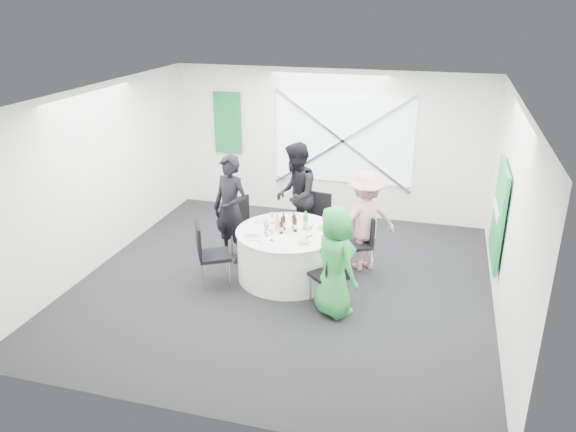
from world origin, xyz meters
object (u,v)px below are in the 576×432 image
(chair_back_left, at_px, (243,222))
(green_water_bottle, at_px, (306,222))
(chair_front_left, at_px, (208,250))
(person_woman_green, at_px, (335,261))
(chair_back, at_px, (316,217))
(chair_back_right, at_px, (362,239))
(person_man_back_left, at_px, (231,209))
(person_woman_pink, at_px, (365,221))
(clear_water_bottle, at_px, (277,223))
(banquet_table, at_px, (288,254))
(person_man_back, at_px, (296,195))
(chair_front_right, at_px, (332,272))

(chair_back_left, bearing_deg, green_water_bottle, -78.89)
(chair_front_left, xyz_separation_m, person_woman_green, (1.93, -0.24, 0.19))
(chair_back, bearing_deg, chair_front_left, -116.55)
(chair_back_right, xyz_separation_m, person_man_back_left, (-2.08, -0.17, 0.34))
(chair_back_right, relative_size, green_water_bottle, 3.20)
(chair_back_right, distance_m, person_woman_pink, 0.28)
(person_woman_green, xyz_separation_m, clear_water_bottle, (-1.04, 0.81, 0.10))
(banquet_table, height_order, green_water_bottle, green_water_bottle)
(person_woman_pink, relative_size, green_water_bottle, 5.59)
(banquet_table, bearing_deg, chair_back_left, 147.26)
(chair_front_left, xyz_separation_m, clear_water_bottle, (0.88, 0.58, 0.29))
(banquet_table, distance_m, chair_back_right, 1.17)
(green_water_bottle, xyz_separation_m, clear_water_bottle, (-0.40, -0.15, -0.00))
(clear_water_bottle, bearing_deg, chair_back_right, 23.81)
(chair_back_left, xyz_separation_m, chair_back_right, (1.97, -0.08, -0.03))
(person_man_back_left, relative_size, person_man_back, 0.97)
(chair_front_right, bearing_deg, person_woman_pink, -148.47)
(person_woman_pink, bearing_deg, chair_back_left, -29.88)
(chair_front_left, bearing_deg, chair_back, -65.09)
(chair_back_left, bearing_deg, person_man_back, -18.33)
(chair_back_left, xyz_separation_m, clear_water_bottle, (0.77, -0.61, 0.30))
(banquet_table, xyz_separation_m, chair_back_right, (1.04, 0.52, 0.15))
(chair_front_right, distance_m, person_man_back_left, 2.18)
(banquet_table, xyz_separation_m, chair_front_left, (-1.05, -0.59, 0.20))
(clear_water_bottle, bearing_deg, chair_front_right, -35.48)
(person_woman_pink, distance_m, clear_water_bottle, 1.38)
(chair_front_right, relative_size, person_man_back, 0.52)
(chair_front_left, bearing_deg, person_man_back_left, -29.53)
(chair_front_right, height_order, person_woman_pink, person_woman_pink)
(person_man_back_left, relative_size, clear_water_bottle, 6.24)
(banquet_table, distance_m, person_woman_green, 1.27)
(chair_front_right, height_order, green_water_bottle, green_water_bottle)
(chair_back_right, height_order, green_water_bottle, green_water_bottle)
(chair_front_left, bearing_deg, chair_front_right, -123.44)
(green_water_bottle, bearing_deg, chair_front_left, -150.43)
(person_woman_pink, bearing_deg, clear_water_bottle, -2.99)
(person_man_back, bearing_deg, banquet_table, 0.00)
(chair_front_right, bearing_deg, person_man_back_left, -78.68)
(chair_front_right, bearing_deg, chair_front_left, -52.91)
(chair_back_right, height_order, clear_water_bottle, clear_water_bottle)
(chair_front_left, xyz_separation_m, person_man_back_left, (0.00, 0.94, 0.29))
(person_woman_pink, bearing_deg, person_man_back_left, -23.18)
(chair_front_right, xyz_separation_m, person_woman_pink, (0.23, 1.35, 0.25))
(chair_front_left, height_order, person_woman_green, person_woman_green)
(person_man_back_left, bearing_deg, clear_water_bottle, -3.99)
(chair_front_left, bearing_deg, chair_back_left, -34.98)
(person_man_back, distance_m, clear_water_bottle, 1.20)
(chair_back_left, distance_m, person_man_back_left, 0.41)
(chair_back_right, relative_size, person_woman_pink, 0.57)
(person_man_back, bearing_deg, green_water_bottle, 12.89)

